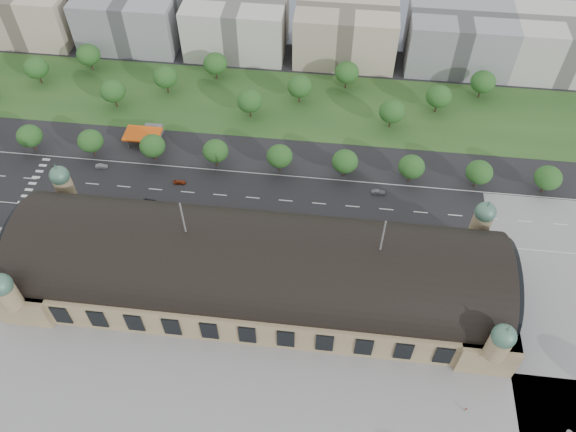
# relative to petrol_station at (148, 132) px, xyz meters

# --- Properties ---
(ground) EXTENTS (900.00, 900.00, 0.00)m
(ground) POSITION_rel_petrol_station_xyz_m (53.91, -65.28, -2.95)
(ground) COLOR black
(ground) RESTS_ON ground
(station) EXTENTS (150.00, 48.40, 44.30)m
(station) POSITION_rel_petrol_station_xyz_m (53.91, -65.28, 7.33)
(station) COLOR tan
(station) RESTS_ON ground
(plaza_south) EXTENTS (190.00, 48.00, 0.12)m
(plaza_south) POSITION_rel_petrol_station_xyz_m (63.91, -109.28, -2.95)
(plaza_south) COLOR gray
(plaza_south) RESTS_ON ground
(road_slab) EXTENTS (260.00, 26.00, 0.10)m
(road_slab) POSITION_rel_petrol_station_xyz_m (33.91, -27.28, -2.95)
(road_slab) COLOR black
(road_slab) RESTS_ON ground
(grass_belt) EXTENTS (300.00, 45.00, 0.10)m
(grass_belt) POSITION_rel_petrol_station_xyz_m (38.91, 27.72, -2.95)
(grass_belt) COLOR #224A1D
(grass_belt) RESTS_ON ground
(petrol_station) EXTENTS (14.00, 13.00, 5.05)m
(petrol_station) POSITION_rel_petrol_station_xyz_m (0.00, 0.00, 0.00)
(petrol_station) COLOR #CF4B0C
(petrol_station) RESTS_ON ground
(office_1) EXTENTS (45.00, 32.00, 24.00)m
(office_1) POSITION_rel_petrol_station_xyz_m (-76.09, 67.72, 9.05)
(office_1) COLOR #C0AE97
(office_1) RESTS_ON ground
(office_2) EXTENTS (45.00, 32.00, 24.00)m
(office_2) POSITION_rel_petrol_station_xyz_m (-26.09, 67.72, 9.05)
(office_2) COLOR gray
(office_2) RESTS_ON ground
(office_3) EXTENTS (45.00, 32.00, 24.00)m
(office_3) POSITION_rel_petrol_station_xyz_m (23.91, 67.72, 9.05)
(office_3) COLOR beige
(office_3) RESTS_ON ground
(office_4) EXTENTS (45.00, 32.00, 24.00)m
(office_4) POSITION_rel_petrol_station_xyz_m (73.91, 67.72, 9.05)
(office_4) COLOR #C0AE97
(office_4) RESTS_ON ground
(office_5) EXTENTS (45.00, 32.00, 24.00)m
(office_5) POSITION_rel_petrol_station_xyz_m (123.91, 67.72, 9.05)
(office_5) COLOR gray
(office_5) RESTS_ON ground
(office_6) EXTENTS (45.00, 32.00, 24.00)m
(office_6) POSITION_rel_petrol_station_xyz_m (168.91, 67.72, 9.05)
(office_6) COLOR beige
(office_6) RESTS_ON ground
(tree_row_1) EXTENTS (9.60, 9.60, 11.52)m
(tree_row_1) POSITION_rel_petrol_station_xyz_m (-42.09, -12.28, 4.48)
(tree_row_1) COLOR #2D2116
(tree_row_1) RESTS_ON ground
(tree_row_2) EXTENTS (9.60, 9.60, 11.52)m
(tree_row_2) POSITION_rel_petrol_station_xyz_m (-18.09, -12.28, 4.48)
(tree_row_2) COLOR #2D2116
(tree_row_2) RESTS_ON ground
(tree_row_3) EXTENTS (9.60, 9.60, 11.52)m
(tree_row_3) POSITION_rel_petrol_station_xyz_m (5.91, -12.28, 4.48)
(tree_row_3) COLOR #2D2116
(tree_row_3) RESTS_ON ground
(tree_row_4) EXTENTS (9.60, 9.60, 11.52)m
(tree_row_4) POSITION_rel_petrol_station_xyz_m (29.91, -12.28, 4.48)
(tree_row_4) COLOR #2D2116
(tree_row_4) RESTS_ON ground
(tree_row_5) EXTENTS (9.60, 9.60, 11.52)m
(tree_row_5) POSITION_rel_petrol_station_xyz_m (53.91, -12.28, 4.48)
(tree_row_5) COLOR #2D2116
(tree_row_5) RESTS_ON ground
(tree_row_6) EXTENTS (9.60, 9.60, 11.52)m
(tree_row_6) POSITION_rel_petrol_station_xyz_m (77.91, -12.28, 4.48)
(tree_row_6) COLOR #2D2116
(tree_row_6) RESTS_ON ground
(tree_row_7) EXTENTS (9.60, 9.60, 11.52)m
(tree_row_7) POSITION_rel_petrol_station_xyz_m (101.91, -12.28, 4.48)
(tree_row_7) COLOR #2D2116
(tree_row_7) RESTS_ON ground
(tree_row_8) EXTENTS (9.60, 9.60, 11.52)m
(tree_row_8) POSITION_rel_petrol_station_xyz_m (125.91, -12.28, 4.48)
(tree_row_8) COLOR #2D2116
(tree_row_8) RESTS_ON ground
(tree_row_9) EXTENTS (9.60, 9.60, 11.52)m
(tree_row_9) POSITION_rel_petrol_station_xyz_m (149.91, -12.28, 4.48)
(tree_row_9) COLOR #2D2116
(tree_row_9) RESTS_ON ground
(tree_belt_1) EXTENTS (10.40, 10.40, 12.48)m
(tree_belt_1) POSITION_rel_petrol_station_xyz_m (-57.09, 29.72, 5.10)
(tree_belt_1) COLOR #2D2116
(tree_belt_1) RESTS_ON ground
(tree_belt_2) EXTENTS (10.40, 10.40, 12.48)m
(tree_belt_2) POSITION_rel_petrol_station_xyz_m (-38.09, 41.72, 5.10)
(tree_belt_2) COLOR #2D2116
(tree_belt_2) RESTS_ON ground
(tree_belt_3) EXTENTS (10.40, 10.40, 12.48)m
(tree_belt_3) POSITION_rel_petrol_station_xyz_m (-19.09, 17.72, 5.10)
(tree_belt_3) COLOR #2D2116
(tree_belt_3) RESTS_ON ground
(tree_belt_4) EXTENTS (10.40, 10.40, 12.48)m
(tree_belt_4) POSITION_rel_petrol_station_xyz_m (-0.09, 29.72, 5.10)
(tree_belt_4) COLOR #2D2116
(tree_belt_4) RESTS_ON ground
(tree_belt_5) EXTENTS (10.40, 10.40, 12.48)m
(tree_belt_5) POSITION_rel_petrol_station_xyz_m (18.91, 41.72, 5.10)
(tree_belt_5) COLOR #2D2116
(tree_belt_5) RESTS_ON ground
(tree_belt_6) EXTENTS (10.40, 10.40, 12.48)m
(tree_belt_6) POSITION_rel_petrol_station_xyz_m (37.91, 17.72, 5.10)
(tree_belt_6) COLOR #2D2116
(tree_belt_6) RESTS_ON ground
(tree_belt_7) EXTENTS (10.40, 10.40, 12.48)m
(tree_belt_7) POSITION_rel_petrol_station_xyz_m (56.91, 29.72, 5.10)
(tree_belt_7) COLOR #2D2116
(tree_belt_7) RESTS_ON ground
(tree_belt_8) EXTENTS (10.40, 10.40, 12.48)m
(tree_belt_8) POSITION_rel_petrol_station_xyz_m (75.91, 41.72, 5.10)
(tree_belt_8) COLOR #2D2116
(tree_belt_8) RESTS_ON ground
(tree_belt_9) EXTENTS (10.40, 10.40, 12.48)m
(tree_belt_9) POSITION_rel_petrol_station_xyz_m (94.91, 17.72, 5.10)
(tree_belt_9) COLOR #2D2116
(tree_belt_9) RESTS_ON ground
(tree_belt_10) EXTENTS (10.40, 10.40, 12.48)m
(tree_belt_10) POSITION_rel_petrol_station_xyz_m (113.91, 29.72, 5.10)
(tree_belt_10) COLOR #2D2116
(tree_belt_10) RESTS_ON ground
(tree_belt_11) EXTENTS (10.40, 10.40, 12.48)m
(tree_belt_11) POSITION_rel_petrol_station_xyz_m (132.91, 41.72, 5.10)
(tree_belt_11) COLOR #2D2116
(tree_belt_11) RESTS_ON ground
(traffic_car_1) EXTENTS (4.63, 1.98, 1.49)m
(traffic_car_1) POSITION_rel_petrol_station_xyz_m (-13.38, -18.56, -2.21)
(traffic_car_1) COLOR gray
(traffic_car_1) RESTS_ON ground
(traffic_car_2) EXTENTS (5.08, 2.81, 1.34)m
(traffic_car_2) POSITION_rel_petrol_station_xyz_m (9.33, -33.96, -2.28)
(traffic_car_2) COLOR black
(traffic_car_2) RESTS_ON ground
(traffic_car_3) EXTENTS (4.58, 2.21, 1.29)m
(traffic_car_3) POSITION_rel_petrol_station_xyz_m (18.01, -23.26, -2.31)
(traffic_car_3) COLOR maroon
(traffic_car_3) RESTS_ON ground
(traffic_car_4) EXTENTS (5.03, 2.52, 1.65)m
(traffic_car_4) POSITION_rel_petrol_station_xyz_m (67.01, -36.87, -2.13)
(traffic_car_4) COLOR #172140
(traffic_car_4) RESTS_ON ground
(traffic_car_5) EXTENTS (4.93, 1.91, 1.60)m
(traffic_car_5) POSITION_rel_petrol_station_xyz_m (90.87, -19.94, -2.15)
(traffic_car_5) COLOR #58585F
(traffic_car_5) RESTS_ON ground
(parked_car_0) EXTENTS (4.62, 3.33, 1.45)m
(parked_car_0) POSITION_rel_petrol_station_xyz_m (-24.93, -40.28, -2.23)
(parked_car_0) COLOR black
(parked_car_0) RESTS_ON ground
(parked_car_1) EXTENTS (6.32, 4.73, 1.60)m
(parked_car_1) POSITION_rel_petrol_station_xyz_m (-7.90, -41.52, -2.15)
(parked_car_1) COLOR maroon
(parked_car_1) RESTS_ON ground
(parked_car_2) EXTENTS (5.79, 4.56, 1.57)m
(parked_car_2) POSITION_rel_petrol_station_xyz_m (-12.65, -40.28, -2.17)
(parked_car_2) COLOR #1B2D4E
(parked_car_2) RESTS_ON ground
(parked_car_3) EXTENTS (4.84, 3.83, 1.55)m
(parked_car_3) POSITION_rel_petrol_station_xyz_m (18.65, -40.28, -2.18)
(parked_car_3) COLOR #4E5155
(parked_car_3) RESTS_ON ground
(parked_car_4) EXTENTS (4.07, 3.06, 1.28)m
(parked_car_4) POSITION_rel_petrol_station_xyz_m (10.69, -40.49, -2.31)
(parked_car_4) COLOR silver
(parked_car_4) RESTS_ON ground
(parked_car_5) EXTENTS (5.46, 4.25, 1.38)m
(parked_car_5) POSITION_rel_petrol_station_xyz_m (28.25, -40.28, -2.26)
(parked_car_5) COLOR gray
(parked_car_5) RESTS_ON ground
(parked_car_6) EXTENTS (4.88, 3.37, 1.31)m
(parked_car_6) POSITION_rel_petrol_station_xyz_m (35.91, -43.04, -2.29)
(parked_car_6) COLOR black
(parked_car_6) RESTS_ON ground
(bus_west) EXTENTS (10.98, 2.75, 3.05)m
(bus_west) POSITION_rel_petrol_station_xyz_m (41.70, -38.28, -1.43)
(bus_west) COLOR red
(bus_west) RESTS_ON ground
(bus_mid) EXTENTS (13.27, 3.28, 3.68)m
(bus_mid) POSITION_rel_petrol_station_xyz_m (77.35, -38.28, -1.11)
(bus_mid) COLOR silver
(bus_mid) RESTS_ON ground
(bus_east) EXTENTS (10.56, 2.78, 2.92)m
(bus_east) POSITION_rel_petrol_station_xyz_m (64.57, -38.00, -1.49)
(bus_east) COLOR beige
(bus_east) RESTS_ON ground
(pedestrian_0) EXTENTS (0.94, 0.75, 1.68)m
(pedestrian_0) POSITION_rel_petrol_station_xyz_m (115.24, -97.86, -2.11)
(pedestrian_0) COLOR gray
(pedestrian_0) RESTS_ON ground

